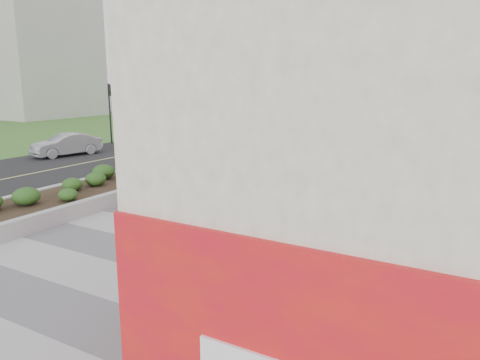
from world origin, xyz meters
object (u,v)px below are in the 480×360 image
object	(u,v)px
traffic_signal_near	(225,108)
car_silver	(66,145)
traffic_signal_far	(110,104)
planter	(127,180)
skateboarder	(306,181)
car_dark	(161,134)

from	to	relation	value
traffic_signal_near	car_silver	bearing A→B (deg)	-143.12
traffic_signal_far	car_silver	bearing A→B (deg)	-73.77
planter	skateboarder	size ratio (longest dim) A/B	11.24
planter	car_dark	bearing A→B (deg)	123.78
planter	traffic_signal_near	xyz separation A→B (m)	(-1.73, 10.50, 2.34)
traffic_signal_near	skateboarder	distance (m)	12.38
car_dark	planter	bearing A→B (deg)	-66.51
car_silver	planter	bearing A→B (deg)	-12.35
car_dark	car_silver	bearing A→B (deg)	-116.28
car_silver	car_dark	size ratio (longest dim) A/B	0.82
car_silver	skateboarder	bearing A→B (deg)	5.22
traffic_signal_far	traffic_signal_near	bearing A→B (deg)	3.11
traffic_signal_far	car_silver	size ratio (longest dim) A/B	1.03
planter	car_silver	size ratio (longest dim) A/B	4.43
traffic_signal_near	car_silver	distance (m)	9.81
traffic_signal_far	skateboarder	distance (m)	19.81
skateboarder	car_dark	size ratio (longest dim) A/B	0.32
planter	traffic_signal_near	bearing A→B (deg)	99.35
traffic_signal_far	car_silver	xyz separation A→B (m)	(1.53, -5.26, -2.09)
car_dark	traffic_signal_far	bearing A→B (deg)	-169.95
car_silver	traffic_signal_near	bearing A→B (deg)	51.32
traffic_signal_far	car_dark	bearing A→B (deg)	20.33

